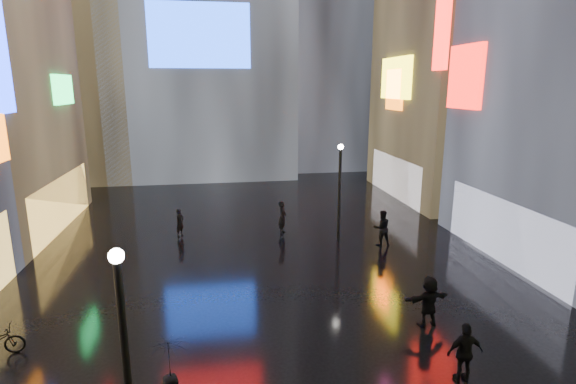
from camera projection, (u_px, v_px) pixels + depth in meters
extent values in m
plane|color=black|center=(262.00, 253.00, 22.46)|extent=(140.00, 140.00, 0.00)
cube|color=#FFC659|center=(61.00, 203.00, 26.12)|extent=(0.20, 10.00, 3.00)
cube|color=#17D653|center=(63.00, 90.00, 26.42)|extent=(0.25, 3.00, 1.71)
cube|color=white|center=(504.00, 231.00, 20.99)|extent=(0.20, 9.00, 3.00)
cube|color=red|center=(466.00, 77.00, 23.27)|extent=(0.25, 2.99, 3.26)
cube|color=white|center=(395.00, 177.00, 33.47)|extent=(0.20, 9.00, 3.00)
cube|color=yellow|center=(396.00, 78.00, 32.08)|extent=(0.25, 4.92, 2.91)
cube|color=orange|center=(395.00, 90.00, 32.38)|extent=(0.25, 2.63, 2.87)
cube|color=#194CFF|center=(199.00, 35.00, 35.43)|extent=(8.00, 0.20, 5.00)
cube|color=black|center=(70.00, 27.00, 38.35)|extent=(10.00, 10.00, 26.00)
cylinder|color=black|center=(128.00, 376.00, 8.97)|extent=(0.16, 0.16, 5.00)
sphere|color=white|center=(116.00, 256.00, 8.38)|extent=(0.30, 0.30, 0.30)
cylinder|color=black|center=(339.00, 195.00, 23.80)|extent=(0.16, 0.16, 5.00)
sphere|color=white|center=(341.00, 147.00, 23.21)|extent=(0.30, 0.30, 0.30)
imported|color=black|center=(465.00, 352.00, 12.54)|extent=(1.05, 0.46, 1.77)
imported|color=black|center=(429.00, 301.00, 15.47)|extent=(1.74, 0.76, 1.81)
imported|color=black|center=(180.00, 223.00, 24.73)|extent=(0.63, 0.68, 1.55)
imported|color=black|center=(382.00, 228.00, 23.31)|extent=(0.92, 0.72, 1.88)
imported|color=black|center=(169.00, 358.00, 10.32)|extent=(1.39, 1.40, 0.92)
imported|color=black|center=(282.00, 217.00, 25.21)|extent=(0.66, 0.79, 1.85)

